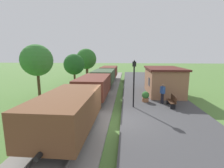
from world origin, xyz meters
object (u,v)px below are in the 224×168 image
at_px(bench_near_hut, 172,101).
at_px(bench_down_platform, 154,83).
at_px(tree_trackside_far, 74,64).
at_px(tree_trackside_mid, 37,60).
at_px(tree_field_left, 86,59).
at_px(station_hut, 163,81).
at_px(lamp_post_near, 134,75).
at_px(tree_field_distant, 87,59).
at_px(freight_train, 100,82).
at_px(person_waiting, 163,93).
at_px(potted_planter, 145,96).

height_order(bench_near_hut, bench_down_platform, same).
bearing_deg(bench_down_platform, tree_trackside_far, 174.69).
height_order(tree_trackside_mid, tree_trackside_far, tree_trackside_mid).
bearing_deg(bench_near_hut, bench_down_platform, 90.00).
relative_size(bench_down_platform, tree_trackside_far, 0.34).
relative_size(bench_near_hut, bench_down_platform, 1.00).
relative_size(tree_trackside_mid, tree_field_left, 0.97).
bearing_deg(station_hut, lamp_post_near, -124.13).
bearing_deg(tree_trackside_mid, station_hut, 9.27).
bearing_deg(tree_trackside_far, tree_field_distant, 96.33).
relative_size(freight_train, station_hut, 4.48).
xyz_separation_m(person_waiting, tree_field_distant, (-12.02, 23.47, 2.16)).
xyz_separation_m(bench_near_hut, tree_trackside_mid, (-12.33, 2.46, 3.07)).
height_order(lamp_post_near, tree_field_distant, tree_field_distant).
height_order(bench_down_platform, lamp_post_near, lamp_post_near).
bearing_deg(bench_near_hut, tree_field_distant, 117.35).
distance_m(freight_train, tree_field_left, 13.19).
bearing_deg(bench_near_hut, lamp_post_near, -173.50).
bearing_deg(tree_trackside_mid, tree_trackside_far, 78.89).
height_order(bench_down_platform, person_waiting, person_waiting).
distance_m(tree_trackside_far, tree_field_distant, 14.92).
distance_m(station_hut, bench_down_platform, 4.10).
xyz_separation_m(freight_train, station_hut, (6.80, -0.26, 0.26)).
bearing_deg(tree_field_left, station_hut, -47.82).
xyz_separation_m(freight_train, lamp_post_near, (3.50, -5.12, 1.41)).
distance_m(bench_near_hut, person_waiting, 1.13).
bearing_deg(person_waiting, tree_trackside_far, -65.27).
xyz_separation_m(freight_train, tree_field_distant, (-6.04, 19.56, 1.95)).
relative_size(bench_down_platform, person_waiting, 0.88).
relative_size(tree_trackside_mid, tree_field_distant, 1.04).
bearing_deg(freight_train, person_waiting, -33.16).
height_order(freight_train, bench_down_platform, freight_train).
xyz_separation_m(bench_near_hut, lamp_post_near, (-3.05, -0.35, 2.08)).
bearing_deg(station_hut, potted_planter, -123.74).
relative_size(station_hut, lamp_post_near, 1.57).
distance_m(freight_train, bench_down_platform, 7.56).
bearing_deg(tree_trackside_mid, freight_train, 21.82).
relative_size(station_hut, tree_field_distant, 1.14).
height_order(freight_train, bench_near_hut, freight_train).
relative_size(person_waiting, tree_trackside_mid, 0.32).
xyz_separation_m(bench_near_hut, tree_field_distant, (-12.59, 24.33, 2.62)).
bearing_deg(tree_field_distant, tree_trackside_mid, -89.32).
bearing_deg(freight_train, tree_field_left, 110.22).
height_order(potted_planter, tree_field_distant, tree_field_distant).
bearing_deg(lamp_post_near, station_hut, 55.87).
bearing_deg(potted_planter, tree_trackside_mid, 173.42).
height_order(bench_near_hut, tree_field_distant, tree_field_distant).
bearing_deg(tree_field_left, tree_field_distant, 101.84).
xyz_separation_m(station_hut, lamp_post_near, (-3.30, -4.86, 1.15)).
relative_size(bench_down_platform, tree_field_left, 0.27).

